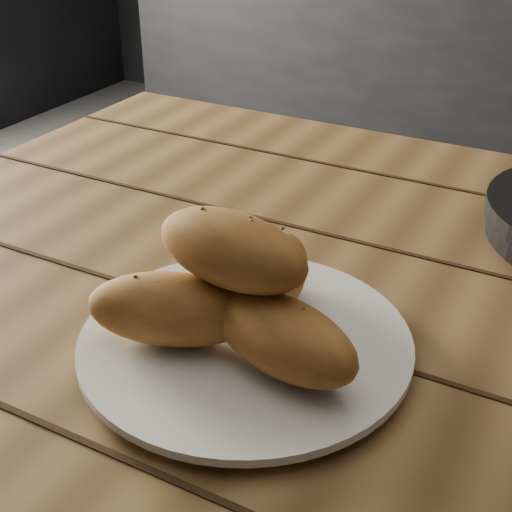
{
  "coord_description": "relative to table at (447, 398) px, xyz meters",
  "views": [
    {
      "loc": [
        0.58,
        -1.2,
        1.14
      ],
      "look_at": [
        0.33,
        -0.74,
        0.84
      ],
      "focal_mm": 50.0,
      "sensor_mm": 36.0,
      "label": 1
    }
  ],
  "objects": [
    {
      "name": "counter",
      "position": [
        -0.49,
        2.31,
        -0.2
      ],
      "size": [
        2.8,
        0.6,
        0.9
      ],
      "primitive_type": "cube",
      "color": "black",
      "rests_on": "ground"
    },
    {
      "name": "bread_rolls",
      "position": [
        -0.16,
        -0.15,
        0.16
      ],
      "size": [
        0.26,
        0.22,
        0.12
      ],
      "color": "#C27A36",
      "rests_on": "plate"
    },
    {
      "name": "plate",
      "position": [
        -0.16,
        -0.14,
        0.11
      ],
      "size": [
        0.3,
        0.3,
        0.02
      ],
      "color": "white",
      "rests_on": "table"
    },
    {
      "name": "table",
      "position": [
        0.0,
        0.0,
        0.0
      ],
      "size": [
        1.43,
        0.93,
        0.75
      ],
      "color": "brown",
      "rests_on": "ground"
    },
    {
      "name": "floor",
      "position": [
        -0.49,
        0.61,
        -0.65
      ],
      "size": [
        4.0,
        4.0,
        0.0
      ],
      "primitive_type": "plane",
      "color": "#38383A",
      "rests_on": "ground"
    }
  ]
}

